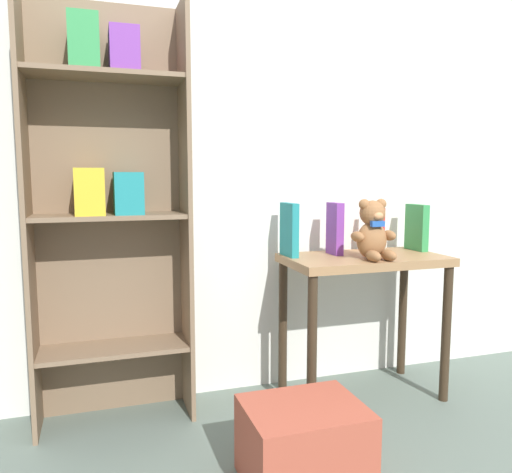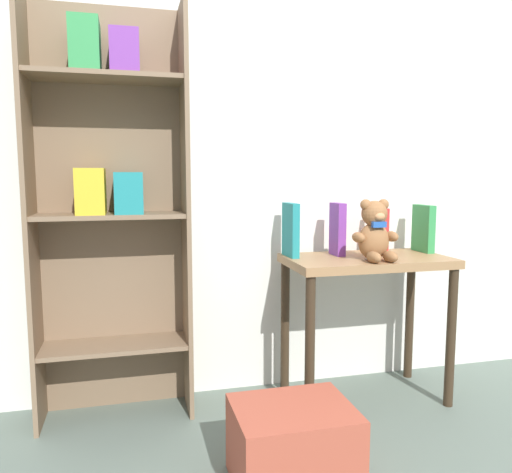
% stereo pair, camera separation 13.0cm
% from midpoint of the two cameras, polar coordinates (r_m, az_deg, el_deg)
% --- Properties ---
extents(wall_back, '(4.80, 0.06, 2.50)m').
position_cam_midpoint_polar(wall_back, '(2.38, 3.32, 13.16)').
color(wall_back, silver).
rests_on(wall_back, ground_plane).
extents(bookshelf_side, '(0.61, 0.24, 1.67)m').
position_cam_midpoint_polar(bookshelf_side, '(2.08, -18.23, 4.74)').
color(bookshelf_side, '#7F664C').
rests_on(bookshelf_side, ground_plane).
extents(display_table, '(0.70, 0.39, 0.64)m').
position_cam_midpoint_polar(display_table, '(2.26, 10.60, -4.92)').
color(display_table, '#9E754C').
rests_on(display_table, ground_plane).
extents(teddy_bear, '(0.19, 0.18, 0.25)m').
position_cam_midpoint_polar(teddy_bear, '(2.15, 11.55, 0.53)').
color(teddy_bear, '#99663D').
rests_on(teddy_bear, display_table).
extents(book_standing_teal, '(0.04, 0.14, 0.23)m').
position_cam_midpoint_polar(book_standing_teal, '(2.17, 2.11, 0.78)').
color(book_standing_teal, teal).
rests_on(book_standing_teal, display_table).
extents(book_standing_purple, '(0.04, 0.11, 0.23)m').
position_cam_midpoint_polar(book_standing_purple, '(2.24, 7.37, 0.89)').
color(book_standing_purple, purple).
rests_on(book_standing_purple, display_table).
extents(book_standing_red, '(0.03, 0.13, 0.21)m').
position_cam_midpoint_polar(book_standing_red, '(2.36, 11.90, 0.78)').
color(book_standing_red, red).
rests_on(book_standing_red, display_table).
extents(book_standing_green, '(0.04, 0.14, 0.22)m').
position_cam_midpoint_polar(book_standing_green, '(2.45, 16.45, 1.00)').
color(book_standing_green, '#33934C').
rests_on(book_standing_green, display_table).
extents(storage_bin, '(0.38, 0.31, 0.26)m').
position_cam_midpoint_polar(storage_bin, '(1.74, 3.17, -22.67)').
color(storage_bin, '#AD4C38').
rests_on(storage_bin, ground_plane).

